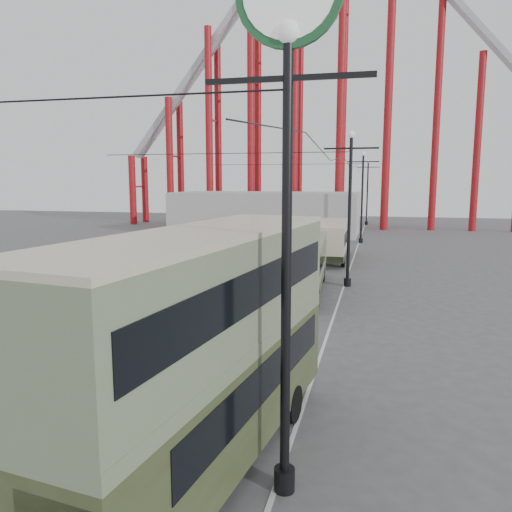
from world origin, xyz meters
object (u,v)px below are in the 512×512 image
(double_decker_bus, at_px, (205,339))
(pedestrian, at_px, (247,295))
(lamp_post_near, at_px, (288,103))
(single_decker_cream, at_px, (332,239))
(single_decker_green, at_px, (302,263))

(double_decker_bus, xyz_separation_m, pedestrian, (-2.56, 13.28, -2.19))
(lamp_post_near, distance_m, pedestrian, 16.01)
(lamp_post_near, bearing_deg, double_decker_bus, 167.79)
(single_decker_cream, bearing_deg, pedestrian, -99.01)
(lamp_post_near, xyz_separation_m, pedestrian, (-4.42, 13.69, -7.03))
(double_decker_bus, bearing_deg, single_decker_green, 99.85)
(double_decker_bus, bearing_deg, lamp_post_near, -4.40)
(single_decker_green, height_order, pedestrian, single_decker_green)
(single_decker_green, xyz_separation_m, pedestrian, (-1.90, -5.24, -0.85))
(double_decker_bus, relative_size, single_decker_cream, 1.04)
(double_decker_bus, relative_size, single_decker_green, 0.97)
(lamp_post_near, xyz_separation_m, single_decker_green, (-2.52, 18.93, -6.18))
(double_decker_bus, bearing_deg, pedestrian, 108.70)
(single_decker_cream, bearing_deg, lamp_post_near, -87.22)
(single_decker_green, distance_m, pedestrian, 5.64)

